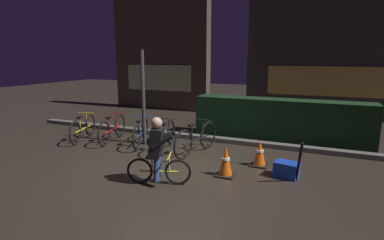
{
  "coord_description": "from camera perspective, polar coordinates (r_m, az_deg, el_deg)",
  "views": [
    {
      "loc": [
        2.84,
        -5.54,
        2.28
      ],
      "look_at": [
        0.2,
        0.6,
        0.9
      ],
      "focal_mm": 28.52,
      "sensor_mm": 36.0,
      "label": 1
    }
  ],
  "objects": [
    {
      "name": "parked_bike_center_right",
      "position": [
        7.62,
        -4.89,
        -3.1
      ],
      "size": [
        0.49,
        1.62,
        0.76
      ],
      "rotation": [
        0.0,
        0.0,
        1.79
      ],
      "color": "black",
      "rests_on": "ground"
    },
    {
      "name": "traffic_cone_far",
      "position": [
        6.68,
        12.53,
        -6.1
      ],
      "size": [
        0.36,
        0.36,
        0.57
      ],
      "color": "black",
      "rests_on": "ground"
    },
    {
      "name": "street_post",
      "position": [
        8.06,
        -9.11,
        4.07
      ],
      "size": [
        0.1,
        0.1,
        2.47
      ],
      "primitive_type": "cylinder",
      "color": "#2D2D33",
      "rests_on": "ground"
    },
    {
      "name": "sidewalk_curb",
      "position": [
        8.54,
        3.02,
        -3.42
      ],
      "size": [
        12.0,
        0.24,
        0.12
      ],
      "primitive_type": "cube",
      "color": "#56544F",
      "rests_on": "ground"
    },
    {
      "name": "storefront_right",
      "position": [
        12.74,
        23.62,
        10.93
      ],
      "size": [
        5.79,
        0.54,
        4.69
      ],
      "color": "#383330",
      "rests_on": "ground"
    },
    {
      "name": "blue_crate",
      "position": [
        6.24,
        17.23,
        -8.84
      ],
      "size": [
        0.49,
        0.4,
        0.3
      ],
      "primitive_type": "cube",
      "rotation": [
        0.0,
        0.0,
        -0.19
      ],
      "color": "#193DB7",
      "rests_on": "ground"
    },
    {
      "name": "traffic_cone_near",
      "position": [
        6.02,
        6.31,
        -7.72
      ],
      "size": [
        0.36,
        0.36,
        0.6
      ],
      "color": "black",
      "rests_on": "ground"
    },
    {
      "name": "parked_bike_right_mid",
      "position": [
        7.3,
        0.81,
        -3.58
      ],
      "size": [
        0.49,
        1.7,
        0.8
      ],
      "rotation": [
        0.0,
        0.0,
        1.36
      ],
      "color": "black",
      "rests_on": "ground"
    },
    {
      "name": "closed_umbrella",
      "position": [
        5.9,
        19.38,
        -7.49
      ],
      "size": [
        0.14,
        0.33,
        0.82
      ],
      "primitive_type": "cylinder",
      "rotation": [
        0.0,
        0.34,
        5.01
      ],
      "color": "black",
      "rests_on": "ground"
    },
    {
      "name": "parked_bike_center_left",
      "position": [
        8.13,
        -9.53,
        -2.34
      ],
      "size": [
        0.59,
        1.52,
        0.74
      ],
      "rotation": [
        0.0,
        0.0,
        1.9
      ],
      "color": "black",
      "rests_on": "ground"
    },
    {
      "name": "parked_bike_left_mid",
      "position": [
        8.66,
        -14.66,
        -1.65
      ],
      "size": [
        0.47,
        1.61,
        0.75
      ],
      "rotation": [
        0.0,
        0.0,
        1.78
      ],
      "color": "black",
      "rests_on": "ground"
    },
    {
      "name": "hedge_row",
      "position": [
        8.87,
        16.09,
        0.09
      ],
      "size": [
        4.8,
        0.7,
        1.14
      ],
      "primitive_type": "cube",
      "color": "black",
      "rests_on": "ground"
    },
    {
      "name": "parked_bike_leftmost",
      "position": [
        9.03,
        -19.7,
        -1.48
      ],
      "size": [
        0.57,
        1.53,
        0.73
      ],
      "rotation": [
        0.0,
        0.0,
        1.88
      ],
      "color": "black",
      "rests_on": "ground"
    },
    {
      "name": "cyclist",
      "position": [
        5.56,
        -6.53,
        -5.7
      ],
      "size": [
        1.14,
        0.5,
        1.25
      ],
      "rotation": [
        0.0,
        0.0,
        0.33
      ],
      "color": "black",
      "rests_on": "ground"
    },
    {
      "name": "ground_plane",
      "position": [
        6.63,
        -3.68,
        -8.47
      ],
      "size": [
        40.0,
        40.0,
        0.0
      ],
      "primitive_type": "plane",
      "color": "#2D261E"
    },
    {
      "name": "storefront_left",
      "position": [
        13.76,
        -5.82,
        12.05
      ],
      "size": [
        4.46,
        0.54,
        4.81
      ],
      "color": "#42382D",
      "rests_on": "ground"
    }
  ]
}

